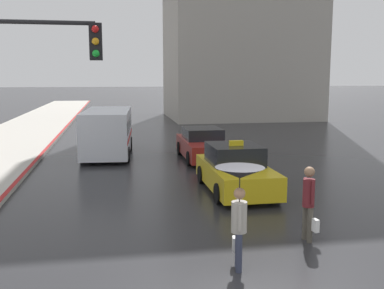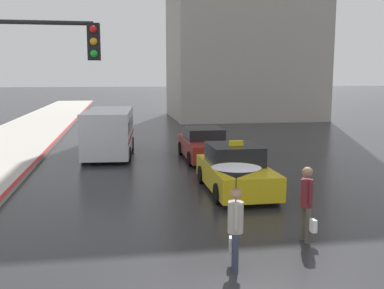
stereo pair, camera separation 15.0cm
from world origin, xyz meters
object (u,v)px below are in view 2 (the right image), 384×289
object	(u,v)px
sedan_red	(204,145)
pedestrian_with_umbrella	(236,191)
taxi	(235,170)
pedestrian_man	(307,200)
traffic_light	(6,80)
ambulance_van	(109,130)

from	to	relation	value
sedan_red	pedestrian_with_umbrella	bearing A→B (deg)	81.94
taxi	pedestrian_with_umbrella	xyz separation A→B (m)	(-1.53, -5.77, 0.88)
taxi	sedan_red	distance (m)	5.68
pedestrian_man	traffic_light	size ratio (longest dim) A/B	0.33
taxi	pedestrian_man	size ratio (longest dim) A/B	2.45
sedan_red	taxi	bearing A→B (deg)	89.05
taxi	ambulance_van	bearing A→B (deg)	-61.08
pedestrian_with_umbrella	traffic_light	xyz separation A→B (m)	(-4.51, 2.51, 2.02)
sedan_red	ambulance_van	size ratio (longest dim) A/B	0.81
sedan_red	traffic_light	distance (m)	11.23
sedan_red	pedestrian_man	distance (m)	10.27
ambulance_van	traffic_light	size ratio (longest dim) A/B	1.06
ambulance_van	pedestrian_with_umbrella	distance (m)	13.40
ambulance_van	pedestrian_man	size ratio (longest dim) A/B	3.20
pedestrian_man	traffic_light	xyz separation A→B (m)	(-6.45, 1.32, 2.63)
taxi	ambulance_van	distance (m)	8.44
ambulance_van	traffic_light	world-z (taller)	traffic_light
taxi	pedestrian_man	xyz separation A→B (m)	(0.41, -4.58, 0.28)
pedestrian_with_umbrella	pedestrian_man	world-z (taller)	pedestrian_with_umbrella
taxi	pedestrian_man	distance (m)	4.61
ambulance_van	pedestrian_man	bearing A→B (deg)	114.82
pedestrian_with_umbrella	traffic_light	bearing A→B (deg)	72.47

